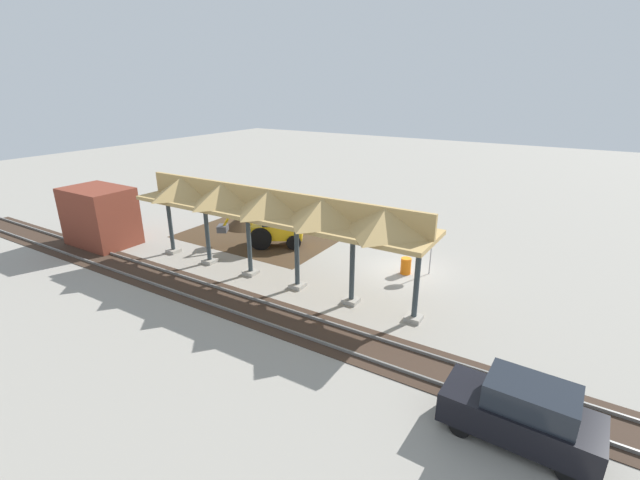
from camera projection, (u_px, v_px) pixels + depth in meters
name	position (u px, v px, depth m)	size (l,w,h in m)	color
ground_plane	(405.00, 270.00, 23.74)	(120.00, 120.00, 0.00)	gray
dirt_work_zone	(260.00, 236.00, 29.10)	(10.33, 7.00, 0.01)	#42301E
platform_canopy	(270.00, 204.00, 21.04)	(16.56, 3.20, 4.90)	#9E998E
rail_tracks	(335.00, 336.00, 17.41)	(60.00, 2.58, 0.15)	slate
stop_sign	(432.00, 243.00, 22.63)	(0.75, 0.18, 2.50)	gray
backhoe	(274.00, 227.00, 26.91)	(5.14, 3.74, 2.82)	#EAB214
dirt_mound	(244.00, 227.00, 30.86)	(5.36, 5.36, 2.09)	#42301E
brick_utility_building	(100.00, 216.00, 27.09)	(4.22, 2.90, 3.65)	brown
distant_parked_car	(522.00, 413.00, 12.03)	(4.26, 1.91, 1.98)	black
traffic_barrel	(406.00, 266.00, 23.12)	(0.56, 0.56, 0.90)	orange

